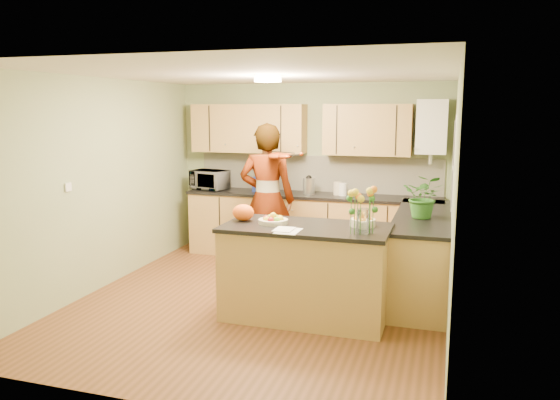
% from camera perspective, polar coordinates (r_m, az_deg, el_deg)
% --- Properties ---
extents(floor, '(4.50, 4.50, 0.00)m').
position_cam_1_polar(floor, '(6.21, -2.10, -10.62)').
color(floor, brown).
rests_on(floor, ground).
extents(ceiling, '(4.00, 4.50, 0.02)m').
position_cam_1_polar(ceiling, '(5.84, -2.25, 13.07)').
color(ceiling, silver).
rests_on(ceiling, wall_back).
extents(wall_back, '(4.00, 0.02, 2.50)m').
position_cam_1_polar(wall_back, '(8.04, 3.20, 3.17)').
color(wall_back, '#8F9E71').
rests_on(wall_back, floor).
extents(wall_front, '(4.00, 0.02, 2.50)m').
position_cam_1_polar(wall_front, '(3.89, -13.32, -3.96)').
color(wall_front, '#8F9E71').
rests_on(wall_front, floor).
extents(wall_left, '(0.02, 4.50, 2.50)m').
position_cam_1_polar(wall_left, '(6.82, -18.22, 1.57)').
color(wall_left, '#8F9E71').
rests_on(wall_left, floor).
extents(wall_right, '(0.02, 4.50, 2.50)m').
position_cam_1_polar(wall_right, '(5.57, 17.63, -0.11)').
color(wall_right, '#8F9E71').
rests_on(wall_right, floor).
extents(back_counter, '(3.64, 0.62, 0.94)m').
position_cam_1_polar(back_counter, '(7.85, 3.31, -2.75)').
color(back_counter, '#B28847').
rests_on(back_counter, floor).
extents(right_counter, '(0.62, 2.24, 0.94)m').
position_cam_1_polar(right_counter, '(6.56, 14.65, -5.50)').
color(right_counter, '#B28847').
rests_on(right_counter, floor).
extents(splashback, '(3.60, 0.02, 0.52)m').
position_cam_1_polar(splashback, '(8.00, 3.86, 2.78)').
color(splashback, white).
rests_on(splashback, back_counter).
extents(upper_cabinets, '(3.20, 0.34, 0.70)m').
position_cam_1_polar(upper_cabinets, '(7.87, 1.68, 7.43)').
color(upper_cabinets, '#B28847').
rests_on(upper_cabinets, wall_back).
extents(boiler, '(0.40, 0.30, 0.86)m').
position_cam_1_polar(boiler, '(7.59, 15.58, 7.36)').
color(boiler, white).
rests_on(boiler, wall_back).
extents(window_right, '(0.01, 1.30, 1.05)m').
position_cam_1_polar(window_right, '(6.12, 17.70, 3.56)').
color(window_right, white).
rests_on(window_right, wall_right).
extents(light_switch, '(0.02, 0.09, 0.09)m').
position_cam_1_polar(light_switch, '(6.34, -21.26, 1.27)').
color(light_switch, white).
rests_on(light_switch, wall_left).
extents(ceiling_lamp, '(0.30, 0.30, 0.07)m').
position_cam_1_polar(ceiling_lamp, '(6.12, -1.28, 12.55)').
color(ceiling_lamp, '#FFEABF').
rests_on(ceiling_lamp, ceiling).
extents(peninsula_island, '(1.69, 0.86, 0.97)m').
position_cam_1_polar(peninsula_island, '(5.66, 2.70, -7.48)').
color(peninsula_island, '#B28847').
rests_on(peninsula_island, floor).
extents(fruit_dish, '(0.31, 0.31, 0.11)m').
position_cam_1_polar(fruit_dish, '(5.62, -0.71, -2.04)').
color(fruit_dish, beige).
rests_on(fruit_dish, peninsula_island).
extents(orange_bowl, '(0.25, 0.25, 0.15)m').
position_cam_1_polar(orange_bowl, '(5.56, 8.64, -2.08)').
color(orange_bowl, beige).
rests_on(orange_bowl, peninsula_island).
extents(flower_vase, '(0.28, 0.28, 0.53)m').
position_cam_1_polar(flower_vase, '(5.18, 8.70, 0.28)').
color(flower_vase, silver).
rests_on(flower_vase, peninsula_island).
extents(orange_bag, '(0.29, 0.28, 0.18)m').
position_cam_1_polar(orange_bag, '(5.78, -3.86, -1.31)').
color(orange_bag, '#FE5F14').
rests_on(orange_bag, peninsula_island).
extents(papers, '(0.22, 0.30, 0.01)m').
position_cam_1_polar(papers, '(5.28, 0.86, -3.23)').
color(papers, white).
rests_on(papers, peninsula_island).
extents(violinist, '(0.77, 0.55, 1.96)m').
position_cam_1_polar(violinist, '(7.03, -1.36, 0.05)').
color(violinist, '#EBA88F').
rests_on(violinist, floor).
extents(violin, '(0.69, 0.59, 0.17)m').
position_cam_1_polar(violin, '(6.68, -0.36, 4.65)').
color(violin, '#591C05').
rests_on(violin, violinist).
extents(microwave, '(0.58, 0.45, 0.29)m').
position_cam_1_polar(microwave, '(8.24, -7.37, 2.11)').
color(microwave, white).
rests_on(microwave, back_counter).
extents(blue_box, '(0.33, 0.28, 0.22)m').
position_cam_1_polar(blue_box, '(7.94, -1.72, 1.64)').
color(blue_box, '#203396').
rests_on(blue_box, back_counter).
extents(kettle, '(0.17, 0.17, 0.31)m').
position_cam_1_polar(kettle, '(7.73, 3.03, 1.55)').
color(kettle, silver).
rests_on(kettle, back_counter).
extents(jar_cream, '(0.15, 0.15, 0.18)m').
position_cam_1_polar(jar_cream, '(7.70, 6.04, 1.21)').
color(jar_cream, beige).
rests_on(jar_cream, back_counter).
extents(jar_white, '(0.14, 0.14, 0.18)m').
position_cam_1_polar(jar_white, '(7.64, 6.61, 1.11)').
color(jar_white, white).
rests_on(jar_white, back_counter).
extents(potted_plant, '(0.48, 0.43, 0.49)m').
position_cam_1_polar(potted_plant, '(6.21, 14.83, 0.35)').
color(potted_plant, '#2C6822').
rests_on(potted_plant, right_counter).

